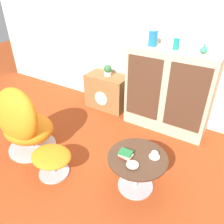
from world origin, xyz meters
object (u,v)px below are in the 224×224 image
object	(u,v)px
tv_console	(108,91)
vase_inner_left	(176,44)
book_stack	(126,154)
sideboard	(169,91)
coffee_table	(137,167)
ottoman	(52,158)
vase_leftmost	(153,38)
potted_plant	(108,70)
bowl	(133,165)
vase_inner_right	(204,50)
teacup	(155,155)
egg_chair	(23,123)

from	to	relation	value
tv_console	vase_inner_left	xyz separation A→B (m)	(1.01, -0.03, 0.90)
vase_inner_left	book_stack	size ratio (longest dim) A/B	0.99
tv_console	book_stack	world-z (taller)	tv_console
sideboard	book_stack	xyz separation A→B (m)	(0.04, -1.28, -0.13)
sideboard	coffee_table	size ratio (longest dim) A/B	1.93
tv_console	vase_inner_left	size ratio (longest dim) A/B	4.99
sideboard	ottoman	bearing A→B (deg)	-114.63
vase_leftmost	book_stack	xyz separation A→B (m)	(0.34, -1.28, -0.77)
ottoman	vase_inner_left	distance (m)	1.95
potted_plant	book_stack	xyz separation A→B (m)	(1.05, -1.31, -0.21)
coffee_table	book_stack	bearing A→B (deg)	-150.05
tv_console	coffee_table	distance (m)	1.70
tv_console	ottoman	distance (m)	1.60
book_stack	bowl	world-z (taller)	book_stack
vase_inner_right	potted_plant	bearing A→B (deg)	178.73
vase_leftmost	bowl	xyz separation A→B (m)	(0.45, -1.35, -0.79)
coffee_table	teacup	distance (m)	0.22
vase_leftmost	vase_inner_right	distance (m)	0.63
vase_inner_left	bowl	world-z (taller)	vase_inner_left
vase_inner_right	bowl	size ratio (longest dim) A/B	0.90
tv_console	potted_plant	bearing A→B (deg)	7.63
sideboard	ottoman	size ratio (longest dim) A/B	2.49
vase_inner_left	bowl	bearing A→B (deg)	-83.57
tv_console	book_stack	size ratio (longest dim) A/B	4.93
sideboard	teacup	distance (m)	1.18
ottoman	teacup	size ratio (longest dim) A/B	4.34
coffee_table	teacup	bearing A→B (deg)	32.89
book_stack	bowl	bearing A→B (deg)	-33.48
sideboard	tv_console	xyz separation A→B (m)	(-1.01, 0.03, -0.28)
vase_leftmost	sideboard	bearing A→B (deg)	-0.74
egg_chair	teacup	distance (m)	1.55
bowl	book_stack	bearing A→B (deg)	146.52
tv_console	coffee_table	bearing A→B (deg)	-47.51
potted_plant	egg_chair	bearing A→B (deg)	-99.44
sideboard	potted_plant	world-z (taller)	sideboard
coffee_table	vase_inner_right	xyz separation A→B (m)	(0.18, 1.22, 0.88)
coffee_table	teacup	size ratio (longest dim) A/B	5.60
bowl	ottoman	bearing A→B (deg)	-167.77
vase_inner_right	potted_plant	xyz separation A→B (m)	(-1.33, 0.03, -0.52)
ottoman	coffee_table	size ratio (longest dim) A/B	0.78
ottoman	vase_inner_right	xyz separation A→B (m)	(1.03, 1.54, 0.94)
sideboard	bowl	size ratio (longest dim) A/B	9.45
egg_chair	book_stack	distance (m)	1.30
vase_inner_right	bowl	world-z (taller)	vase_inner_right
potted_plant	vase_inner_right	bearing A→B (deg)	-1.27
vase_leftmost	bowl	bearing A→B (deg)	-71.44
egg_chair	ottoman	xyz separation A→B (m)	(0.54, -0.11, -0.20)
ottoman	vase_inner_right	distance (m)	2.08
ottoman	potted_plant	world-z (taller)	potted_plant
egg_chair	ottoman	distance (m)	0.58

